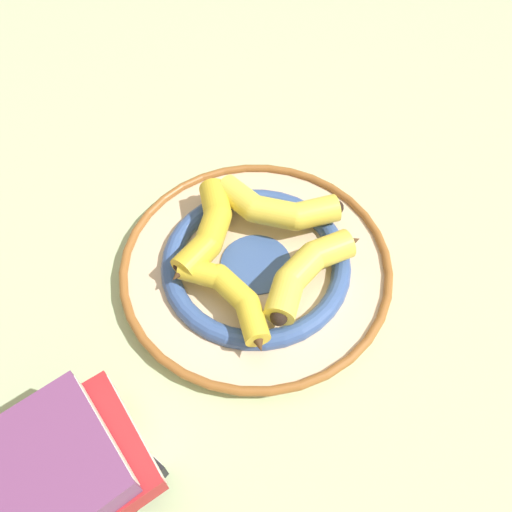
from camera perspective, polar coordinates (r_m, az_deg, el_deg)
The scene contains 7 objects.
ground_plane at distance 0.71m, azimuth 1.07°, elevation 0.53°, with size 2.80×2.80×0.00m, color #B2C693.
decorative_bowl at distance 0.68m, azimuth -0.00°, elevation -0.99°, with size 0.37×0.37×0.03m.
banana_a at distance 0.62m, azimuth -3.04°, elevation -4.39°, with size 0.17×0.06×0.03m.
banana_b at distance 0.67m, azimuth -5.53°, elevation 2.89°, with size 0.12×0.15×0.04m.
banana_c at distance 0.69m, azimuth 2.02°, elevation 5.58°, with size 0.16×0.13×0.04m.
banana_d at distance 0.63m, azimuth 5.89°, elevation -1.56°, with size 0.07×0.17×0.04m.
book_stack at distance 0.58m, azimuth -23.20°, elevation -23.15°, with size 0.19×0.22×0.11m.
Camera 1 is at (0.31, -0.27, 0.58)m, focal length 35.00 mm.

